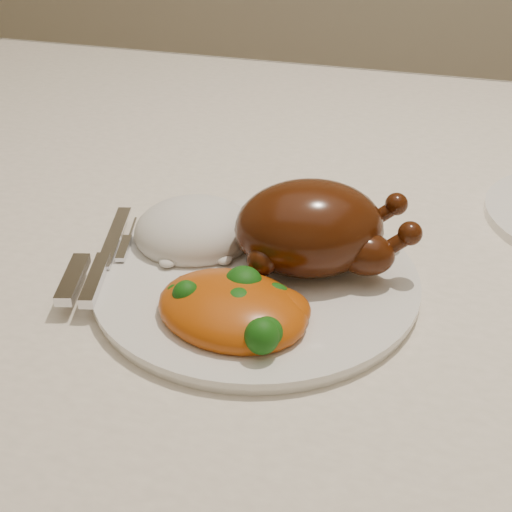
# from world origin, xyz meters

# --- Properties ---
(dining_table) EXTENTS (1.60, 0.90, 0.76)m
(dining_table) POSITION_xyz_m (0.00, 0.00, 0.67)
(dining_table) COLOR brown
(dining_table) RESTS_ON floor
(tablecloth) EXTENTS (1.73, 1.03, 0.18)m
(tablecloth) POSITION_xyz_m (0.00, 0.00, 0.74)
(tablecloth) COLOR white
(tablecloth) RESTS_ON dining_table
(dinner_plate) EXTENTS (0.32, 0.32, 0.01)m
(dinner_plate) POSITION_xyz_m (-0.15, -0.17, 0.77)
(dinner_plate) COLOR white
(dinner_plate) RESTS_ON tablecloth
(roast_chicken) EXTENTS (0.18, 0.14, 0.08)m
(roast_chicken) POSITION_xyz_m (-0.11, -0.14, 0.82)
(roast_chicken) COLOR #471B07
(roast_chicken) RESTS_ON dinner_plate
(rice_mound) EXTENTS (0.15, 0.14, 0.06)m
(rice_mound) POSITION_xyz_m (-0.23, -0.13, 0.79)
(rice_mound) COLOR white
(rice_mound) RESTS_ON dinner_plate
(mac_and_cheese) EXTENTS (0.15, 0.12, 0.05)m
(mac_and_cheese) POSITION_xyz_m (-0.15, -0.23, 0.79)
(mac_and_cheese) COLOR #B44E0B
(mac_and_cheese) RESTS_ON dinner_plate
(cutlery) EXTENTS (0.06, 0.17, 0.01)m
(cutlery) POSITION_xyz_m (-0.29, -0.20, 0.79)
(cutlery) COLOR silver
(cutlery) RESTS_ON dinner_plate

